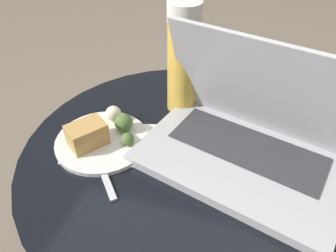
% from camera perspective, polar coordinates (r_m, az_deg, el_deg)
% --- Properties ---
extents(table, '(0.66, 0.66, 0.52)m').
position_cam_1_polar(table, '(0.75, 2.90, -11.74)').
color(table, black).
rests_on(table, ground_plane).
extents(napkin, '(0.21, 0.17, 0.00)m').
position_cam_1_polar(napkin, '(0.68, -9.70, -2.99)').
color(napkin, white).
rests_on(napkin, table).
extents(laptop, '(0.42, 0.32, 0.24)m').
position_cam_1_polar(laptop, '(0.63, 13.77, -1.99)').
color(laptop, '#B2B2B7').
rests_on(laptop, table).
extents(beer_glass, '(0.07, 0.07, 0.24)m').
position_cam_1_polar(beer_glass, '(0.71, 2.65, 11.56)').
color(beer_glass, gold).
rests_on(beer_glass, table).
extents(snack_plate, '(0.19, 0.19, 0.06)m').
position_cam_1_polar(snack_plate, '(0.68, -11.49, -1.65)').
color(snack_plate, silver).
rests_on(snack_plate, table).
extents(fork, '(0.14, 0.16, 0.00)m').
position_cam_1_polar(fork, '(0.65, -12.21, -5.37)').
color(fork, silver).
rests_on(fork, table).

